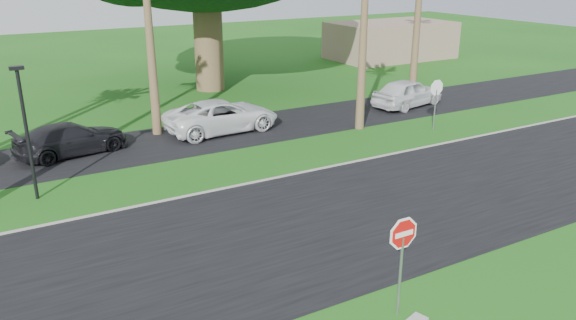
# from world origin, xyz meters

# --- Properties ---
(ground) EXTENTS (120.00, 120.00, 0.00)m
(ground) POSITION_xyz_m (0.00, 0.00, 0.00)
(ground) COLOR #1B5314
(ground) RESTS_ON ground
(road) EXTENTS (120.00, 8.00, 0.02)m
(road) POSITION_xyz_m (0.00, 2.00, 0.01)
(road) COLOR black
(road) RESTS_ON ground
(parking_strip) EXTENTS (120.00, 5.00, 0.02)m
(parking_strip) POSITION_xyz_m (0.00, 12.50, 0.01)
(parking_strip) COLOR black
(parking_strip) RESTS_ON ground
(curb) EXTENTS (120.00, 0.12, 0.06)m
(curb) POSITION_xyz_m (0.00, 6.05, 0.03)
(curb) COLOR gray
(curb) RESTS_ON ground
(stop_sign_near) EXTENTS (1.05, 0.07, 2.62)m
(stop_sign_near) POSITION_xyz_m (0.50, -3.00, 1.77)
(stop_sign_near) COLOR gray
(stop_sign_near) RESTS_ON ground
(stop_sign_far) EXTENTS (1.05, 0.07, 2.62)m
(stop_sign_far) POSITION_xyz_m (12.00, 8.00, 1.77)
(stop_sign_far) COLOR gray
(stop_sign_far) RESTS_ON ground
(streetlight_right) EXTENTS (0.45, 0.25, 4.64)m
(streetlight_right) POSITION_xyz_m (-6.00, 8.50, 2.65)
(streetlight_right) COLOR black
(streetlight_right) RESTS_ON ground
(building_far) EXTENTS (10.00, 6.00, 3.00)m
(building_far) POSITION_xyz_m (24.00, 26.00, 1.50)
(building_far) COLOR gray
(building_far) RESTS_ON ground
(car_dark) EXTENTS (4.99, 2.84, 1.36)m
(car_dark) POSITION_xyz_m (-4.07, 12.84, 0.68)
(car_dark) COLOR black
(car_dark) RESTS_ON ground
(car_minivan) EXTENTS (5.66, 2.84, 1.54)m
(car_minivan) POSITION_xyz_m (2.89, 12.84, 0.77)
(car_minivan) COLOR white
(car_minivan) RESTS_ON ground
(car_pickup) EXTENTS (4.94, 2.78, 1.59)m
(car_pickup) POSITION_xyz_m (13.96, 12.21, 0.79)
(car_pickup) COLOR silver
(car_pickup) RESTS_ON ground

